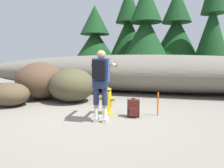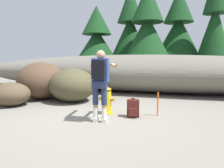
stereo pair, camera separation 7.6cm
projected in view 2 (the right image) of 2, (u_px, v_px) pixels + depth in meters
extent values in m
cube|color=slate|center=(98.00, 118.00, 4.99)|extent=(56.00, 56.00, 0.04)
ellipsoid|color=#666056|center=(134.00, 73.00, 9.12)|extent=(16.93, 3.20, 1.64)
cylinder|color=gold|center=(107.00, 112.00, 5.32)|extent=(0.31, 0.31, 0.04)
cylinder|color=gold|center=(107.00, 102.00, 5.29)|extent=(0.23, 0.23, 0.55)
ellipsoid|color=#9E8419|center=(107.00, 89.00, 5.25)|extent=(0.24, 0.24, 0.10)
cylinder|color=#9E8419|center=(107.00, 86.00, 5.24)|extent=(0.06, 0.06, 0.05)
cylinder|color=#9E8419|center=(101.00, 99.00, 5.33)|extent=(0.09, 0.09, 0.09)
cylinder|color=#9E8419|center=(113.00, 99.00, 5.23)|extent=(0.09, 0.09, 0.09)
cylinder|color=#9E8419|center=(105.00, 100.00, 5.13)|extent=(0.11, 0.09, 0.11)
cube|color=beige|center=(96.00, 119.00, 4.64)|extent=(0.13, 0.27, 0.09)
cylinder|color=white|center=(96.00, 113.00, 4.56)|extent=(0.10, 0.10, 0.24)
cylinder|color=tan|center=(96.00, 106.00, 4.55)|extent=(0.10, 0.10, 0.08)
cylinder|color=#232D4C|center=(95.00, 96.00, 4.52)|extent=(0.13, 0.13, 0.41)
cube|color=beige|center=(105.00, 120.00, 4.61)|extent=(0.13, 0.27, 0.09)
cylinder|color=white|center=(104.00, 113.00, 4.53)|extent=(0.10, 0.10, 0.24)
cylinder|color=tan|center=(104.00, 106.00, 4.51)|extent=(0.10, 0.10, 0.08)
cylinder|color=#232D4C|center=(104.00, 96.00, 4.48)|extent=(0.13, 0.13, 0.41)
cube|color=#232D4C|center=(100.00, 85.00, 4.47)|extent=(0.34, 0.24, 0.16)
cube|color=#2D4784|center=(101.00, 70.00, 4.53)|extent=(0.39, 0.28, 0.53)
cube|color=black|center=(98.00, 69.00, 4.33)|extent=(0.30, 0.19, 0.40)
sphere|color=tan|center=(101.00, 55.00, 4.50)|extent=(0.20, 0.20, 0.20)
cube|color=black|center=(102.00, 55.00, 4.59)|extent=(0.15, 0.04, 0.04)
cylinder|color=tan|center=(95.00, 65.00, 4.91)|extent=(0.16, 0.59, 0.09)
sphere|color=black|center=(98.00, 65.00, 5.18)|extent=(0.11, 0.11, 0.11)
cylinder|color=tan|center=(113.00, 65.00, 4.84)|extent=(0.16, 0.59, 0.09)
sphere|color=black|center=(115.00, 65.00, 5.10)|extent=(0.11, 0.11, 0.11)
cube|color=#511E19|center=(133.00, 108.00, 4.96)|extent=(0.34, 0.26, 0.44)
cube|color=#511E19|center=(133.00, 112.00, 4.84)|extent=(0.22, 0.10, 0.20)
torus|color=black|center=(133.00, 99.00, 4.94)|extent=(0.10, 0.10, 0.02)
cube|color=black|center=(136.00, 107.00, 5.07)|extent=(0.06, 0.04, 0.37)
cube|color=black|center=(130.00, 107.00, 5.09)|extent=(0.06, 0.04, 0.37)
ellipsoid|color=#503A29|center=(42.00, 81.00, 7.30)|extent=(2.43, 2.43, 1.32)
ellipsoid|color=#44402A|center=(72.00, 85.00, 6.81)|extent=(2.25, 2.26, 1.12)
ellipsoid|color=brown|center=(11.00, 94.00, 6.18)|extent=(1.34, 1.25, 0.72)
cylinder|color=#47331E|center=(97.00, 72.00, 13.47)|extent=(0.36, 0.36, 1.22)
cone|color=#143D19|center=(97.00, 46.00, 13.27)|extent=(2.97, 2.97, 2.22)
cone|color=#143D19|center=(97.00, 20.00, 13.07)|extent=(1.93, 1.93, 1.85)
cylinder|color=#47331E|center=(130.00, 69.00, 14.23)|extent=(0.32, 0.32, 1.50)
cone|color=#143D19|center=(130.00, 37.00, 13.97)|extent=(2.70, 2.70, 2.96)
cone|color=#143D19|center=(130.00, 4.00, 13.70)|extent=(1.76, 1.76, 2.47)
cylinder|color=#47331E|center=(146.00, 72.00, 12.35)|extent=(0.36, 0.36, 1.34)
cone|color=#143D19|center=(147.00, 38.00, 12.10)|extent=(2.98, 2.98, 2.76)
cone|color=#143D19|center=(148.00, 2.00, 11.86)|extent=(1.93, 1.93, 2.30)
cylinder|color=#47331E|center=(177.00, 69.00, 13.68)|extent=(0.36, 0.36, 1.58)
cone|color=#143D19|center=(178.00, 37.00, 13.42)|extent=(2.97, 2.97, 2.75)
cone|color=#143D19|center=(179.00, 5.00, 13.18)|extent=(1.93, 1.93, 2.29)
cylinder|color=#47331E|center=(212.00, 75.00, 11.96)|extent=(0.25, 0.25, 1.08)
cone|color=#143D19|center=(214.00, 35.00, 11.68)|extent=(2.11, 2.11, 3.59)
cylinder|color=#E55914|center=(158.00, 104.00, 5.06)|extent=(0.04, 0.04, 0.60)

